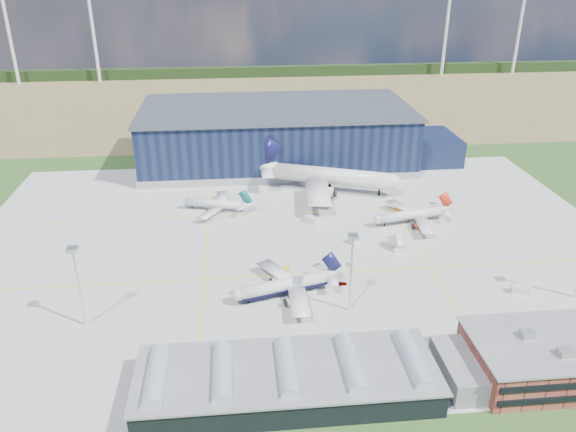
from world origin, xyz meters
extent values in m
plane|color=#2B4D1D|center=(0.00, 0.00, 0.00)|extent=(600.00, 600.00, 0.00)
cube|color=#A3A39E|center=(0.00, 10.00, 0.03)|extent=(220.00, 160.00, 0.06)
cube|color=#FFFB0D|center=(0.00, -10.00, 0.07)|extent=(180.00, 0.40, 0.02)
cube|color=#FFFB0D|center=(0.00, 35.00, 0.07)|extent=(180.00, 0.40, 0.02)
cube|color=#FFFB0D|center=(-30.00, 10.00, 0.07)|extent=(0.40, 120.00, 0.02)
cube|color=#FFFB0D|center=(40.00, 10.00, 0.07)|extent=(0.40, 120.00, 0.02)
cube|color=olive|center=(0.00, 220.00, 0.00)|extent=(600.00, 220.00, 0.01)
cube|color=black|center=(0.00, 300.00, 4.00)|extent=(600.00, 8.00, 8.00)
cylinder|color=silver|center=(-180.00, 290.00, 35.00)|extent=(2.40, 2.40, 70.00)
cylinder|color=silver|center=(-120.00, 290.00, 35.00)|extent=(2.40, 2.40, 70.00)
cylinder|color=silver|center=(150.00, 290.00, 35.00)|extent=(2.40, 2.40, 70.00)
cylinder|color=silver|center=(210.00, 290.00, 35.00)|extent=(2.40, 2.40, 70.00)
cube|color=black|center=(0.00, 95.00, 12.50)|extent=(120.00, 60.00, 25.00)
cube|color=gray|center=(0.00, 95.00, 1.60)|extent=(121.00, 61.00, 3.20)
cube|color=#444E56|center=(0.00, 95.00, 25.50)|extent=(122.00, 62.00, 1.20)
cube|color=black|center=(72.00, 90.00, 6.00)|extent=(24.00, 30.00, 12.00)
cube|color=maroon|center=(55.00, -60.00, 4.50)|extent=(45.00, 22.00, 9.00)
cube|color=slate|center=(55.00, -60.00, 9.20)|extent=(46.00, 23.00, 0.50)
cube|color=black|center=(55.00, -48.80, 3.00)|extent=(44.00, 0.40, 1.40)
cube|color=black|center=(55.00, -48.80, 6.50)|extent=(44.00, 0.40, 1.40)
cube|color=#ADADA8|center=(45.00, -58.00, 10.10)|extent=(3.20, 2.60, 1.60)
cube|color=#ADADA8|center=(50.00, -65.00, 10.10)|extent=(3.20, 2.60, 1.60)
cube|color=black|center=(-10.00, -60.00, 3.00)|extent=(65.00, 22.00, 6.00)
cube|color=slate|center=(-10.00, -60.00, 6.20)|extent=(66.00, 23.00, 0.50)
cube|color=slate|center=(30.00, -60.00, 3.00)|extent=(10.00, 18.00, 6.00)
cylinder|color=#9BB0C0|center=(-38.00, -60.00, 6.40)|extent=(4.40, 18.00, 4.40)
cylinder|color=#9BB0C0|center=(-24.00, -60.00, 6.40)|extent=(4.40, 18.00, 4.40)
cylinder|color=#9BB0C0|center=(-10.00, -60.00, 6.40)|extent=(4.40, 18.00, 4.40)
cylinder|color=#9BB0C0|center=(4.00, -60.00, 6.40)|extent=(4.40, 18.00, 4.40)
cylinder|color=#9BB0C0|center=(18.00, -60.00, 6.40)|extent=(4.40, 18.00, 4.40)
cylinder|color=silver|center=(-60.00, -30.00, 11.00)|extent=(0.70, 0.70, 22.00)
cube|color=silver|center=(-60.00, -30.00, 22.50)|extent=(2.60, 2.60, 1.00)
cylinder|color=silver|center=(10.00, -30.00, 11.00)|extent=(0.70, 0.70, 22.00)
cube|color=silver|center=(10.00, -30.00, 22.50)|extent=(2.60, 2.60, 1.00)
cube|color=yellow|center=(-20.28, -19.81, 0.71)|extent=(3.03, 3.87, 1.41)
cube|color=yellow|center=(-5.18, -7.21, 0.58)|extent=(1.88, 2.74, 1.16)
cube|color=silver|center=(20.70, 8.98, 1.22)|extent=(5.99, 3.60, 2.44)
cube|color=silver|center=(15.90, -6.73, 0.63)|extent=(2.93, 3.45, 1.26)
cube|color=silver|center=(7.29, 25.78, 1.18)|extent=(5.18, 5.39, 2.35)
cube|color=yellow|center=(41.46, 31.97, 0.76)|extent=(2.75, 3.82, 1.53)
cube|color=silver|center=(9.36, 62.00, 0.69)|extent=(3.73, 3.76, 1.38)
cube|color=silver|center=(60.51, -26.67, 1.21)|extent=(5.55, 4.01, 2.41)
cube|color=silver|center=(32.10, 3.66, 1.79)|extent=(3.80, 6.00, 3.57)
imported|color=#99999E|center=(10.30, -17.20, 0.54)|extent=(3.26, 1.57, 1.08)
imported|color=#99999E|center=(32.11, -48.00, 0.60)|extent=(3.75, 1.67, 1.20)
camera|label=1|loc=(-19.29, -155.91, 87.72)|focal=35.00mm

